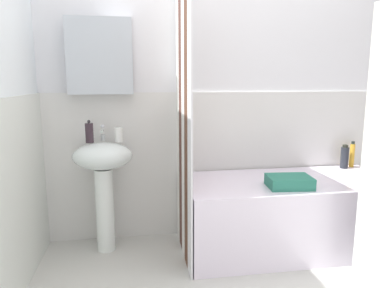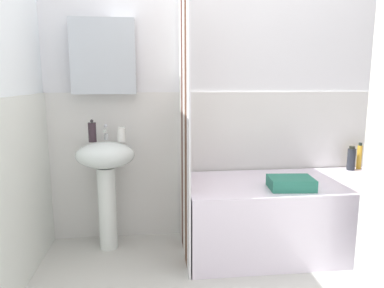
# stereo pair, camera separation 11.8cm
# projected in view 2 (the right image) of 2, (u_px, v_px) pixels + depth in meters

# --- Properties ---
(wall_back_tiled) EXTENTS (3.60, 0.18, 2.40)m
(wall_back_tiled) POSITION_uv_depth(u_px,v_px,m) (231.00, 99.00, 2.96)
(wall_back_tiled) COLOR white
(wall_back_tiled) RESTS_ON ground_plane
(sink) EXTENTS (0.44, 0.34, 0.84)m
(sink) POSITION_uv_depth(u_px,v_px,m) (106.00, 171.00, 2.71)
(sink) COLOR white
(sink) RESTS_ON ground_plane
(faucet) EXTENTS (0.03, 0.12, 0.12)m
(faucet) POSITION_uv_depth(u_px,v_px,m) (106.00, 132.00, 2.74)
(faucet) COLOR silver
(faucet) RESTS_ON sink
(soap_dispenser) EXTENTS (0.06, 0.06, 0.17)m
(soap_dispenser) POSITION_uv_depth(u_px,v_px,m) (92.00, 132.00, 2.67)
(soap_dispenser) COLOR #30242C
(soap_dispenser) RESTS_ON sink
(toothbrush_cup) EXTENTS (0.06, 0.06, 0.11)m
(toothbrush_cup) POSITION_uv_depth(u_px,v_px,m) (121.00, 134.00, 2.70)
(toothbrush_cup) COLOR white
(toothbrush_cup) RESTS_ON sink
(bathtub) EXTENTS (1.62, 0.73, 0.54)m
(bathtub) POSITION_uv_depth(u_px,v_px,m) (291.00, 215.00, 2.75)
(bathtub) COLOR white
(bathtub) RESTS_ON ground_plane
(shower_curtain) EXTENTS (0.01, 0.73, 2.00)m
(shower_curtain) POSITION_uv_depth(u_px,v_px,m) (184.00, 123.00, 2.54)
(shower_curtain) COLOR white
(shower_curtain) RESTS_ON ground_plane
(shampoo_bottle) EXTENTS (0.04, 0.04, 0.23)m
(shampoo_bottle) POSITION_uv_depth(u_px,v_px,m) (359.00, 156.00, 3.07)
(shampoo_bottle) COLOR gold
(shampoo_bottle) RESTS_ON bathtub
(body_wash_bottle) EXTENTS (0.07, 0.07, 0.21)m
(body_wash_bottle) POSITION_uv_depth(u_px,v_px,m) (351.00, 159.00, 3.03)
(body_wash_bottle) COLOR #22252C
(body_wash_bottle) RESTS_ON bathtub
(towel_folded) EXTENTS (0.32, 0.25, 0.08)m
(towel_folded) POSITION_uv_depth(u_px,v_px,m) (291.00, 183.00, 2.51)
(towel_folded) COLOR #2C7763
(towel_folded) RESTS_ON bathtub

